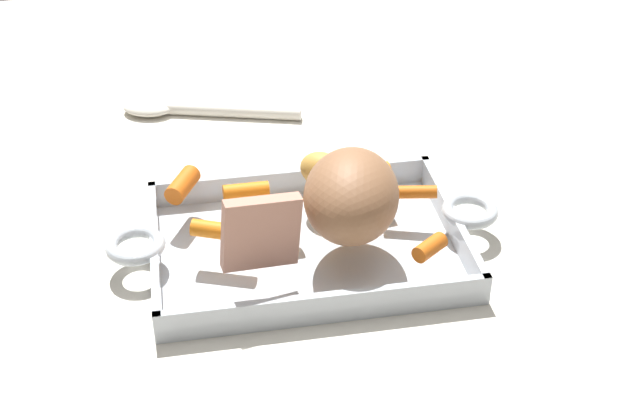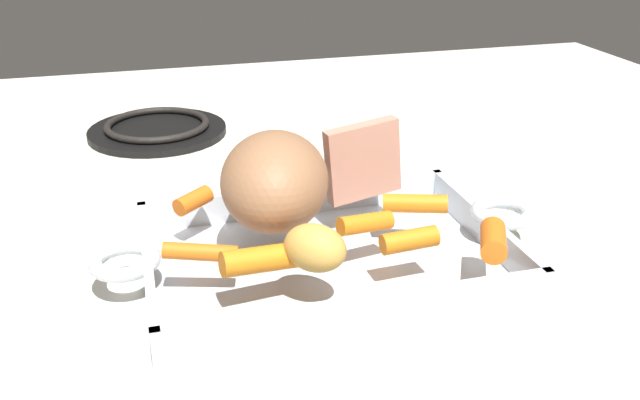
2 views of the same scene
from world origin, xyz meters
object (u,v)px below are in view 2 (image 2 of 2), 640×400
baby_carrot_southwest (365,223)px  potato_corner (315,248)px  baby_carrot_center_right (409,240)px  stove_burner_rear (157,129)px  baby_carrot_long (415,204)px  roasting_dish (326,256)px  baby_carrot_northeast (262,259)px  baby_carrot_northwest (493,240)px  baby_carrot_center_left (193,201)px  baby_carrot_short (200,252)px  roast_slice_thick (363,161)px  pork_roast (275,181)px

baby_carrot_southwest → potato_corner: bearing=41.0°
baby_carrot_center_right → stove_burner_rear: (0.20, -0.51, -0.04)m
baby_carrot_center_right → baby_carrot_long: (-0.04, -0.07, -0.00)m
roasting_dish → baby_carrot_long: 0.11m
baby_carrot_northeast → baby_carrot_southwest: baby_carrot_northeast is taller
baby_carrot_northwest → stove_burner_rear: 0.60m
roasting_dish → baby_carrot_center_left: bearing=-33.9°
baby_carrot_northwest → baby_carrot_short: (0.26, -0.06, -0.00)m
roast_slice_thick → potato_corner: size_ratio=1.42×
baby_carrot_short → potato_corner: 0.10m
roasting_dish → baby_carrot_southwest: size_ratio=8.01×
stove_burner_rear → pork_roast: bearing=102.1°
pork_roast → baby_carrot_northeast: bearing=70.3°
stove_burner_rear → roasting_dish: bearing=106.9°
roast_slice_thick → baby_carrot_center_right: (-0.00, 0.13, -0.03)m
baby_carrot_northwest → potato_corner: size_ratio=0.92×
pork_roast → baby_carrot_northeast: (0.03, 0.09, -0.03)m
baby_carrot_northwest → baby_carrot_northeast: (0.21, -0.02, -0.00)m
pork_roast → baby_carrot_short: pork_roast is taller
baby_carrot_center_right → potato_corner: bearing=7.4°
roast_slice_thick → potato_corner: bearing=57.0°
baby_carrot_southwest → stove_burner_rear: size_ratio=0.27×
baby_carrot_long → potato_corner: size_ratio=1.15×
baby_carrot_short → baby_carrot_southwest: (-0.16, -0.01, 0.00)m
roast_slice_thick → baby_carrot_northwest: roast_slice_thick is taller
roasting_dish → potato_corner: 0.09m
baby_carrot_northeast → potato_corner: (-0.05, 0.01, 0.01)m
baby_carrot_short → baby_carrot_southwest: baby_carrot_southwest is taller
stove_burner_rear → baby_carrot_center_right: bearing=111.2°
stove_burner_rear → baby_carrot_northeast: bearing=96.8°
roasting_dish → baby_carrot_short: 0.13m
baby_carrot_short → baby_carrot_southwest: size_ratio=1.19×
baby_carrot_long → potato_corner: (0.13, 0.09, 0.01)m
baby_carrot_long → baby_carrot_northeast: 0.19m
roasting_dish → baby_carrot_northeast: bearing=39.8°
baby_carrot_long → potato_corner: potato_corner is taller
baby_carrot_long → baby_carrot_northwest: bearing=110.7°
baby_carrot_northwest → baby_carrot_center_left: size_ratio=1.27×
pork_roast → baby_carrot_northwest: (-0.18, 0.11, -0.03)m
baby_carrot_short → baby_carrot_center_right: bearing=170.3°
baby_carrot_long → baby_carrot_short: bearing=10.5°
baby_carrot_northeast → stove_burner_rear: size_ratio=0.35×
roasting_dish → pork_roast: pork_roast is taller
baby_carrot_short → roasting_dish: bearing=-166.9°
baby_carrot_northwest → baby_carrot_long: 0.10m
baby_carrot_northwest → potato_corner: (0.16, -0.01, 0.01)m
baby_carrot_northwest → baby_carrot_long: bearing=-69.3°
stove_burner_rear → baby_carrot_center_left: bearing=92.7°
roasting_dish → stove_burner_rear: roasting_dish is taller
baby_carrot_long → stove_burner_rear: bearing=-61.9°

